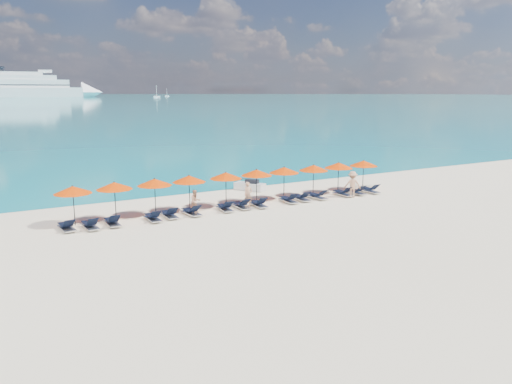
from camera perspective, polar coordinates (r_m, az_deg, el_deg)
ground at (r=28.72m, az=2.93°, el=-3.39°), size 1400.00×1400.00×0.00m
cruise_ship at (r=608.42m, az=-23.65°, el=10.85°), size 140.06×29.12×38.73m
sailboat_near at (r=535.29m, az=-11.28°, el=10.67°), size 6.83×2.28×12.52m
sailboat_far at (r=636.01m, az=-10.14°, el=10.79°), size 5.26×1.75×9.63m
jetski at (r=37.54m, az=-0.68°, el=0.71°), size 1.97×2.43×0.83m
beachgoer_a at (r=32.09m, az=-0.91°, el=-0.28°), size 0.62×0.43×1.64m
beachgoer_b at (r=30.76m, az=-6.94°, el=-1.08°), size 0.74×0.49×1.44m
beachgoer_c at (r=35.63m, az=10.96°, el=0.87°), size 1.32×1.04×1.85m
umbrella_0 at (r=29.24m, az=-20.22°, el=0.23°), size 2.10×2.10×2.28m
umbrella_1 at (r=29.77m, az=-15.89°, el=0.69°), size 2.10×2.10×2.28m
umbrella_2 at (r=30.37m, az=-11.52°, el=1.11°), size 2.10×2.10×2.28m
umbrella_3 at (r=31.16m, az=-7.65°, el=1.50°), size 2.10×2.10×2.28m
umbrella_4 at (r=32.13m, az=-3.47°, el=1.89°), size 2.10×2.10×2.28m
umbrella_5 at (r=33.25m, az=0.07°, el=2.24°), size 2.10×2.10×2.28m
umbrella_6 at (r=34.35m, az=3.23°, el=2.52°), size 2.10×2.10×2.28m
umbrella_7 at (r=35.53m, az=6.60°, el=2.76°), size 2.10×2.10×2.28m
umbrella_8 at (r=36.95m, az=9.43°, el=3.02°), size 2.10×2.10×2.28m
umbrella_9 at (r=38.38m, az=12.20°, el=3.23°), size 2.10×2.10×2.28m
lounger_0 at (r=28.65m, az=-20.83°, el=-3.70°), size 0.78×1.75×0.66m
lounger_1 at (r=28.54m, az=-18.44°, el=-3.59°), size 0.76×1.75×0.66m
lounger_2 at (r=28.87m, az=-16.11°, el=-3.28°), size 0.63×1.70×0.66m
lounger_3 at (r=29.33m, az=-11.71°, el=-2.83°), size 0.63×1.70×0.66m
lounger_4 at (r=29.87m, az=-9.87°, el=-2.50°), size 0.62×1.70×0.66m
lounger_5 at (r=30.26m, az=-7.39°, el=-2.24°), size 0.78×1.75×0.66m
lounger_6 at (r=31.13m, az=-3.56°, el=-1.78°), size 0.79×1.75×0.66m
lounger_7 at (r=31.72m, az=-1.70°, el=-1.50°), size 0.63×1.70×0.66m
lounger_8 at (r=32.13m, az=0.30°, el=-1.33°), size 0.74×1.74×0.66m
lounger_9 at (r=33.40m, az=3.74°, el=-0.86°), size 0.67×1.72×0.66m
lounger_10 at (r=34.08m, az=5.21°, el=-0.63°), size 0.73×1.74×0.66m
lounger_11 at (r=34.74m, az=7.01°, el=-0.44°), size 0.79×1.75×0.66m
lounger_12 at (r=36.04m, az=9.89°, el=-0.09°), size 0.64×1.71×0.66m
lounger_13 at (r=36.75m, az=11.38°, el=0.08°), size 0.65×1.71×0.66m
lounger_14 at (r=37.51m, az=12.89°, el=0.24°), size 0.63×1.70×0.66m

